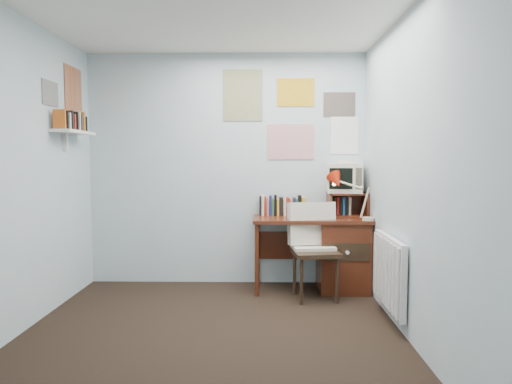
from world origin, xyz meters
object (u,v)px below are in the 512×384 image
desk (337,251)px  tv_riser (347,204)px  radiator (389,272)px  desk_chair (315,253)px  crt_tv (345,177)px  wall_shelf (74,132)px  desk_lamp (369,199)px

desk → tv_riser: tv_riser is taller
radiator → desk: bearing=107.2°
radiator → desk_chair: bearing=131.9°
crt_tv → wall_shelf: size_ratio=0.58×
desk → desk_lamp: 0.67m
desk_chair → desk: bearing=43.2°
tv_riser → radiator: 1.15m
desk → crt_tv: 0.79m
tv_riser → wall_shelf: bearing=-169.7°
desk → desk_lamp: desk_lamp is taller
desk_chair → wall_shelf: (-2.31, -0.06, 1.16)m
radiator → wall_shelf: bearing=169.1°
tv_riser → crt_tv: 0.30m
desk_chair → crt_tv: size_ratio=2.55×
crt_tv → radiator: bearing=-70.6°
desk_lamp → tv_riser: bearing=119.2°
desk → desk_chair: (-0.26, -0.32, 0.05)m
desk_lamp → wall_shelf: 2.92m
crt_tv → radiator: (0.19, -1.06, -0.76)m
desk_chair → desk_lamp: 0.75m
desk → desk_chair: bearing=-129.3°
desk → desk_lamp: (0.27, -0.22, 0.57)m
desk_chair → radiator: bearing=-55.6°
desk_chair → wall_shelf: bearing=174.0°
tv_riser → crt_tv: bearing=139.7°
desk_chair → crt_tv: crt_tv is taller
desk_lamp → tv_riser: desk_lamp is taller
desk → tv_riser: size_ratio=3.00×
desk → tv_riser: (0.12, 0.11, 0.48)m
desk → desk_chair: 0.41m
desk → desk_lamp: bearing=-39.3°
radiator → wall_shelf: wall_shelf is taller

